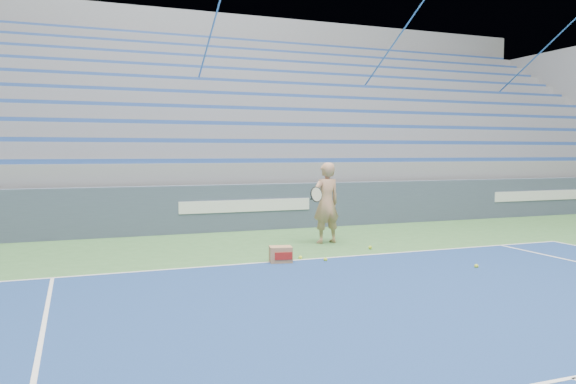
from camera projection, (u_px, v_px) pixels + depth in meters
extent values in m
cube|color=white|center=(310.00, 259.00, 9.69)|extent=(10.97, 0.05, 0.00)
cube|color=white|center=(573.00, 378.00, 4.58)|extent=(8.23, 0.05, 0.00)
cube|color=#3F4B61|center=(245.00, 207.00, 13.39)|extent=(30.00, 0.30, 1.10)
cube|color=white|center=(247.00, 206.00, 13.23)|extent=(3.20, 0.02, 0.28)
cube|color=white|center=(542.00, 196.00, 16.42)|extent=(3.40, 0.02, 0.28)
cube|color=gray|center=(204.00, 194.00, 17.63)|extent=(30.00, 8.50, 1.10)
cube|color=gray|center=(204.00, 169.00, 17.58)|extent=(30.00, 8.50, 0.50)
cube|color=#2B4E9B|center=(237.00, 161.00, 13.94)|extent=(29.60, 0.42, 0.11)
cube|color=gray|center=(201.00, 153.00, 17.94)|extent=(30.00, 7.65, 0.50)
cube|color=#2B4E9B|center=(228.00, 141.00, 14.70)|extent=(29.60, 0.42, 0.11)
cube|color=gray|center=(198.00, 137.00, 18.30)|extent=(30.00, 6.80, 0.50)
cube|color=#2B4E9B|center=(220.00, 124.00, 15.46)|extent=(29.60, 0.42, 0.11)
cube|color=gray|center=(195.00, 123.00, 18.66)|extent=(30.00, 5.95, 0.50)
cube|color=#2B4E9B|center=(213.00, 108.00, 16.21)|extent=(29.60, 0.42, 0.11)
cube|color=gray|center=(192.00, 109.00, 19.02)|extent=(30.00, 5.10, 0.50)
cube|color=#2B4E9B|center=(206.00, 93.00, 16.97)|extent=(29.60, 0.42, 0.11)
cube|color=gray|center=(190.00, 95.00, 19.38)|extent=(30.00, 4.25, 0.50)
cube|color=#2B4E9B|center=(200.00, 80.00, 17.73)|extent=(29.60, 0.42, 0.11)
cube|color=gray|center=(187.00, 82.00, 19.74)|extent=(30.00, 3.40, 0.50)
cube|color=#2B4E9B|center=(195.00, 68.00, 18.49)|extent=(29.60, 0.42, 0.11)
cube|color=gray|center=(185.00, 69.00, 20.11)|extent=(30.00, 2.55, 0.50)
cube|color=#2B4E9B|center=(190.00, 56.00, 19.25)|extent=(29.60, 0.42, 0.11)
cube|color=gray|center=(183.00, 57.00, 20.47)|extent=(30.00, 1.70, 0.50)
cube|color=#2B4E9B|center=(185.00, 46.00, 20.00)|extent=(29.60, 0.42, 0.11)
cube|color=gray|center=(180.00, 45.00, 20.83)|extent=(30.00, 0.85, 0.50)
cube|color=#2B4E9B|center=(180.00, 36.00, 20.76)|extent=(29.60, 0.42, 0.11)
cube|color=gray|center=(571.00, 123.00, 22.81)|extent=(0.30, 8.80, 6.10)
cube|color=gray|center=(178.00, 106.00, 21.66)|extent=(31.00, 0.40, 7.30)
cylinder|color=#3677BE|center=(203.00, 64.00, 17.35)|extent=(0.05, 8.53, 5.04)
cylinder|color=#3677BE|center=(373.00, 73.00, 19.47)|extent=(0.05, 8.53, 5.04)
cylinder|color=#3677BE|center=(510.00, 81.00, 21.59)|extent=(0.05, 8.53, 5.04)
imported|color=tan|center=(326.00, 203.00, 11.44)|extent=(0.65, 0.47, 1.65)
cylinder|color=black|center=(315.00, 198.00, 11.07)|extent=(0.12, 0.27, 0.08)
cylinder|color=beige|center=(316.00, 194.00, 10.77)|extent=(0.29, 0.16, 0.28)
torus|color=black|center=(316.00, 194.00, 10.77)|extent=(0.31, 0.18, 0.30)
cube|color=#AD7D54|center=(281.00, 255.00, 9.43)|extent=(0.42, 0.34, 0.28)
cube|color=#B21E19|center=(284.00, 256.00, 9.29)|extent=(0.29, 0.07, 0.12)
sphere|color=#C9E22E|center=(370.00, 247.00, 10.76)|extent=(0.07, 0.07, 0.07)
sphere|color=#C9E22E|center=(325.00, 260.00, 9.54)|extent=(0.07, 0.07, 0.07)
sphere|color=#C9E22E|center=(476.00, 266.00, 8.99)|extent=(0.07, 0.07, 0.07)
sphere|color=#C9E22E|center=(300.00, 258.00, 9.72)|extent=(0.07, 0.07, 0.07)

